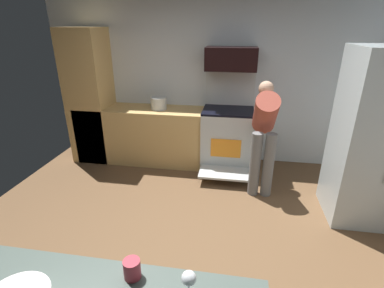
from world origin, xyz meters
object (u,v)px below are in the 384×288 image
(oven_range, at_px, (227,137))
(mug_coffee, at_px, (132,269))
(microwave, at_px, (231,59))
(wine_glass_near, at_px, (189,280))
(refrigerator, at_px, (381,139))
(person_cook, at_px, (264,130))
(stock_pot, at_px, (159,103))

(oven_range, bearing_deg, mug_coffee, -96.42)
(microwave, xyz_separation_m, wine_glass_near, (-0.04, -3.34, -0.65))
(oven_range, relative_size, refrigerator, 0.78)
(oven_range, xyz_separation_m, microwave, (0.00, 0.09, 1.17))
(microwave, height_order, refrigerator, refrigerator)
(microwave, relative_size, person_cook, 0.51)
(refrigerator, distance_m, wine_glass_near, 2.82)
(oven_range, relative_size, person_cook, 1.04)
(microwave, xyz_separation_m, mug_coffee, (-0.36, -3.25, -0.72))
(oven_range, distance_m, microwave, 1.17)
(stock_pot, bearing_deg, wine_glass_near, -72.11)
(microwave, xyz_separation_m, stock_pot, (-1.09, -0.08, -0.68))
(oven_range, distance_m, mug_coffee, 3.21)
(wine_glass_near, bearing_deg, oven_range, 89.31)
(oven_range, bearing_deg, stock_pot, 179.22)
(oven_range, bearing_deg, microwave, 90.00)
(refrigerator, bearing_deg, oven_range, 149.02)
(microwave, bearing_deg, stock_pot, -175.80)
(oven_range, height_order, person_cook, oven_range)
(microwave, height_order, wine_glass_near, microwave)
(oven_range, relative_size, wine_glass_near, 8.63)
(person_cook, distance_m, mug_coffee, 2.67)
(mug_coffee, bearing_deg, stock_pot, 103.05)
(refrigerator, distance_m, person_cook, 1.28)
(refrigerator, relative_size, wine_glass_near, 11.10)
(oven_range, height_order, refrigerator, refrigerator)
(mug_coffee, bearing_deg, oven_range, 83.58)
(oven_range, distance_m, refrigerator, 2.04)
(person_cook, distance_m, stock_pot, 1.71)
(microwave, bearing_deg, refrigerator, -33.27)
(stock_pot, bearing_deg, oven_range, -0.78)
(oven_range, xyz_separation_m, mug_coffee, (-0.36, -3.16, 0.45))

